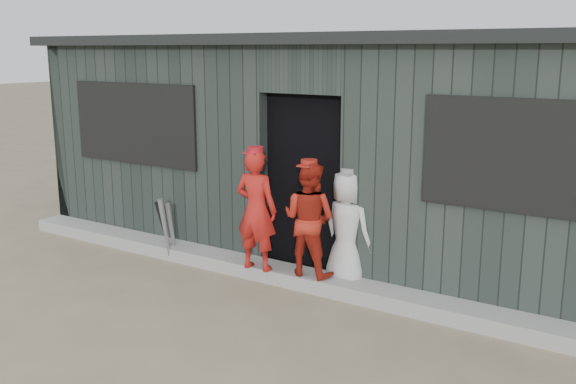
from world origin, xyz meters
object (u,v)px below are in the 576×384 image
Objects in this scene: player_grey_back at (348,230)px; bat_right at (164,229)px; bat_mid at (165,230)px; dugout at (362,145)px; player_red_right at (309,219)px; bat_left at (172,231)px; player_red_left at (256,210)px.

bat_right is at bearing 24.68° from player_grey_back.
bat_mid is 0.09× the size of dugout.
player_red_right is (1.95, 0.10, 0.38)m from bat_right.
bat_mid is 0.62× the size of player_grey_back.
bat_left is 1.38m from player_red_left.
dugout reaches higher than bat_right.
player_red_left is at bearing -2.53° from bat_right.
player_red_right is 1.80m from dugout.
bat_mid is 2.21m from player_grey_back.
player_red_left is at bearing -99.12° from dugout.
bat_right is 0.57× the size of player_red_left.
bat_left is 0.08× the size of dugout.
bat_mid is 1.05× the size of bat_right.
bat_left is at bearing -8.87° from player_red_left.
bat_mid is at bearing -3.10° from player_red_left.
player_red_left reaches higher than bat_right.
player_red_right reaches higher than bat_mid.
bat_right is 2.32m from player_grey_back.
dugout is (-0.25, 1.70, 0.54)m from player_red_right.
player_grey_back reaches higher than bat_right.
bat_right is at bearing -7.56° from player_red_left.
bat_mid is at bearing -129.65° from dugout.
player_red_right is at bearing 2.24° from bat_left.
bat_right reaches higher than bat_left.
bat_mid is 1.34m from player_red_left.
bat_left is at bearing 0.67° from player_red_right.
bat_mid is 1.87m from player_red_right.
player_red_left is (1.40, -0.06, 0.44)m from bat_right.
bat_mid is (0.02, -0.13, 0.04)m from bat_left.
player_red_left reaches higher than bat_mid.
bat_right is 0.62× the size of player_red_right.
dugout reaches higher than player_red_right.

